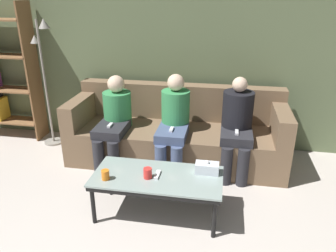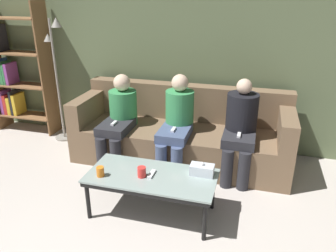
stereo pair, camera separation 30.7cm
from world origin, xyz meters
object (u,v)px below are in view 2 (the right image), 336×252
coffee_table (151,179)px  seated_person_mid_left (177,120)px  cup_near_right (142,172)px  cup_near_left (100,172)px  tissue_box (202,170)px  bookshelf (14,73)px  standing_lamp (57,68)px  couch (181,135)px  seated_person_mid_right (240,126)px  game_remote (151,174)px  seated_person_left_end (120,116)px

coffee_table → seated_person_mid_left: size_ratio=1.07×
cup_near_right → cup_near_left: bearing=-166.0°
coffee_table → tissue_box: 0.48m
coffee_table → seated_person_mid_left: (0.00, 0.95, 0.22)m
tissue_box → bookshelf: size_ratio=0.12×
tissue_box → standing_lamp: 2.59m
couch → seated_person_mid_right: seated_person_mid_right is taller
standing_lamp → cup_near_left: bearing=-47.9°
cup_near_right → seated_person_mid_left: bearing=85.6°
cup_near_right → bookshelf: bookshelf is taller
coffee_table → cup_near_right: size_ratio=12.31×
tissue_box → seated_person_mid_left: bearing=118.6°
cup_near_right → standing_lamp: 2.26m
standing_lamp → bookshelf: bearing=170.5°
standing_lamp → coffee_table: bearing=-36.7°
game_remote → seated_person_mid_right: seated_person_mid_right is taller
cup_near_left → game_remote: cup_near_left is taller
couch → seated_person_mid_right: size_ratio=2.34×
cup_near_right → tissue_box: 0.56m
cup_near_left → coffee_table: bearing=18.1°
cup_near_right → couch: bearing=86.4°
standing_lamp → seated_person_mid_right: bearing=-7.9°
bookshelf → cup_near_right: bearing=-30.8°
standing_lamp → seated_person_mid_right: 2.57m
game_remote → seated_person_left_end: bearing=127.3°
coffee_table → tissue_box: size_ratio=5.47×
seated_person_mid_left → game_remote: bearing=-90.2°
couch → seated_person_mid_left: (0.00, -0.23, 0.28)m
couch → cup_near_left: 1.41m
couch → seated_person_mid_left: size_ratio=2.33×
cup_near_right → seated_person_mid_left: (0.08, 1.01, 0.13)m
tissue_box → bookshelf: (-3.08, 1.34, 0.41)m
cup_near_left → seated_person_mid_left: size_ratio=0.08×
seated_person_left_end → seated_person_mid_right: size_ratio=0.96×
cup_near_right → seated_person_left_end: bearing=123.0°
couch → seated_person_mid_right: bearing=-15.5°
seated_person_mid_left → couch: bearing=90.0°
game_remote → seated_person_left_end: size_ratio=0.14×
coffee_table → tissue_box: (0.45, 0.13, 0.09)m
bookshelf → standing_lamp: size_ratio=1.12×
standing_lamp → couch: bearing=-4.6°
cup_near_right → seated_person_left_end: (-0.65, 1.00, 0.11)m
standing_lamp → seated_person_mid_right: (2.51, -0.35, -0.43)m
couch → coffee_table: size_ratio=2.19×
coffee_table → bookshelf: bearing=150.8°
cup_near_left → seated_person_mid_right: bearing=43.8°
tissue_box → game_remote: size_ratio=1.47×
coffee_table → seated_person_left_end: seated_person_left_end is taller
seated_person_left_end → cup_near_right: bearing=-57.0°
seated_person_left_end → game_remote: bearing=-52.7°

